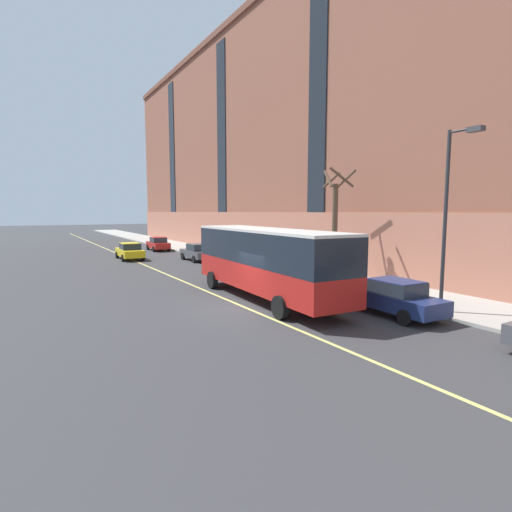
# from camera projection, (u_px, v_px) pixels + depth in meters

# --- Properties ---
(ground_plane) EXTENTS (260.00, 260.00, 0.00)m
(ground_plane) POSITION_uv_depth(u_px,v_px,m) (239.00, 308.00, 18.59)
(ground_plane) COLOR #38383A
(sidewalk) EXTENTS (4.91, 160.00, 0.15)m
(sidewalk) POSITION_uv_depth(u_px,v_px,m) (337.00, 280.00, 25.62)
(sidewalk) COLOR #ADA89E
(sidewalk) RESTS_ON ground
(apartment_facade) EXTENTS (15.20, 110.00, 24.45)m
(apartment_facade) POSITION_uv_depth(u_px,v_px,m) (471.00, 92.00, 25.99)
(apartment_facade) COLOR #935642
(apartment_facade) RESTS_ON ground
(city_bus) EXTENTS (3.26, 11.85, 3.60)m
(city_bus) POSITION_uv_depth(u_px,v_px,m) (266.00, 259.00, 20.06)
(city_bus) COLOR red
(city_bus) RESTS_ON ground
(parked_car_black_0) EXTENTS (2.12, 4.71, 1.56)m
(parked_car_black_0) POSITION_uv_depth(u_px,v_px,m) (249.00, 264.00, 28.32)
(parked_car_black_0) COLOR black
(parked_car_black_0) RESTS_ON ground
(parked_car_darkgray_4) EXTENTS (1.89, 4.45, 1.56)m
(parked_car_darkgray_4) POSITION_uv_depth(u_px,v_px,m) (197.00, 252.00, 36.25)
(parked_car_darkgray_4) COLOR #4C4C51
(parked_car_darkgray_4) RESTS_ON ground
(parked_car_navy_5) EXTENTS (2.03, 4.83, 1.56)m
(parked_car_navy_5) POSITION_uv_depth(u_px,v_px,m) (392.00, 297.00, 17.23)
(parked_car_navy_5) COLOR navy
(parked_car_navy_5) RESTS_ON ground
(parked_car_red_6) EXTENTS (2.03, 4.52, 1.56)m
(parked_car_red_6) POSITION_uv_depth(u_px,v_px,m) (158.00, 244.00, 45.68)
(parked_car_red_6) COLOR #B21E19
(parked_car_red_6) RESTS_ON ground
(taxi_cab) EXTENTS (2.12, 4.82, 1.56)m
(taxi_cab) POSITION_uv_depth(u_px,v_px,m) (130.00, 251.00, 37.27)
(taxi_cab) COLOR yellow
(taxi_cab) RESTS_ON ground
(street_tree_mid_block) EXTENTS (1.97, 1.95, 7.02)m
(street_tree_mid_block) POSITION_uv_depth(u_px,v_px,m) (335.00, 222.00, 25.38)
(street_tree_mid_block) COLOR brown
(street_tree_mid_block) RESTS_ON sidewalk
(street_lamp) EXTENTS (0.36, 1.48, 7.66)m
(street_lamp) POSITION_uv_depth(u_px,v_px,m) (451.00, 204.00, 16.64)
(street_lamp) COLOR #2D2D30
(street_lamp) RESTS_ON sidewalk
(lane_centerline) EXTENTS (0.16, 140.00, 0.01)m
(lane_centerline) POSITION_uv_depth(u_px,v_px,m) (217.00, 295.00, 21.29)
(lane_centerline) COLOR #E0D66B
(lane_centerline) RESTS_ON ground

